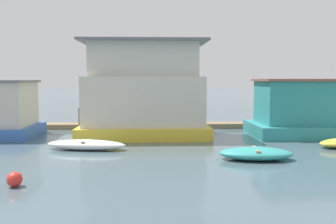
{
  "coord_description": "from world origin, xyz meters",
  "views": [
    {
      "loc": [
        -0.79,
        -20.65,
        3.12
      ],
      "look_at": [
        0.0,
        -1.0,
        1.4
      ],
      "focal_mm": 40.0,
      "sensor_mm": 36.0,
      "label": 1
    }
  ],
  "objects_px": {
    "dinghy_teal": "(256,154)",
    "mooring_post_near_left": "(80,119)",
    "buoy_red": "(14,179)",
    "mooring_post_far_left": "(178,119)",
    "houseboat_teal": "(311,110)",
    "mooring_post_near_right": "(143,113)",
    "houseboat_yellow": "(144,94)",
    "dinghy_white": "(86,145)"
  },
  "relations": [
    {
      "from": "dinghy_teal",
      "to": "mooring_post_near_left",
      "type": "relative_size",
      "value": 2.13
    },
    {
      "from": "mooring_post_near_left",
      "to": "buoy_red",
      "type": "distance_m",
      "value": 12.26
    },
    {
      "from": "mooring_post_far_left",
      "to": "buoy_red",
      "type": "xyz_separation_m",
      "value": [
        -5.59,
        -12.25,
        -0.47
      ]
    },
    {
      "from": "houseboat_teal",
      "to": "mooring_post_far_left",
      "type": "height_order",
      "value": "houseboat_teal"
    },
    {
      "from": "mooring_post_near_right",
      "to": "houseboat_yellow",
      "type": "bearing_deg",
      "value": -87.54
    },
    {
      "from": "mooring_post_far_left",
      "to": "mooring_post_near_right",
      "type": "distance_m",
      "value": 2.18
    },
    {
      "from": "houseboat_yellow",
      "to": "buoy_red",
      "type": "bearing_deg",
      "value": -110.52
    },
    {
      "from": "houseboat_teal",
      "to": "mooring_post_near_left",
      "type": "distance_m",
      "value": 13.52
    },
    {
      "from": "mooring_post_far_left",
      "to": "mooring_post_near_right",
      "type": "height_order",
      "value": "mooring_post_near_right"
    },
    {
      "from": "mooring_post_near_left",
      "to": "buoy_red",
      "type": "height_order",
      "value": "mooring_post_near_left"
    },
    {
      "from": "houseboat_teal",
      "to": "houseboat_yellow",
      "type": "bearing_deg",
      "value": 179.68
    },
    {
      "from": "dinghy_white",
      "to": "dinghy_teal",
      "type": "bearing_deg",
      "value": -18.41
    },
    {
      "from": "dinghy_teal",
      "to": "mooring_post_near_right",
      "type": "height_order",
      "value": "mooring_post_near_right"
    },
    {
      "from": "dinghy_teal",
      "to": "mooring_post_far_left",
      "type": "xyz_separation_m",
      "value": [
        -2.45,
        8.86,
        0.45
      ]
    },
    {
      "from": "mooring_post_near_left",
      "to": "dinghy_teal",
      "type": "bearing_deg",
      "value": -46.24
    },
    {
      "from": "buoy_red",
      "to": "dinghy_white",
      "type": "bearing_deg",
      "value": 79.54
    },
    {
      "from": "dinghy_teal",
      "to": "mooring_post_near_right",
      "type": "distance_m",
      "value": 10.01
    },
    {
      "from": "houseboat_yellow",
      "to": "mooring_post_far_left",
      "type": "xyz_separation_m",
      "value": [
        2.03,
        2.74,
        -1.66
      ]
    },
    {
      "from": "buoy_red",
      "to": "mooring_post_near_left",
      "type": "bearing_deg",
      "value": 92.1
    },
    {
      "from": "mooring_post_near_right",
      "to": "buoy_red",
      "type": "distance_m",
      "value": 12.75
    },
    {
      "from": "houseboat_yellow",
      "to": "houseboat_teal",
      "type": "relative_size",
      "value": 1.07
    },
    {
      "from": "dinghy_white",
      "to": "mooring_post_near_left",
      "type": "bearing_deg",
      "value": 102.96
    },
    {
      "from": "mooring_post_far_left",
      "to": "buoy_red",
      "type": "height_order",
      "value": "mooring_post_far_left"
    },
    {
      "from": "houseboat_yellow",
      "to": "mooring_post_near_right",
      "type": "distance_m",
      "value": 3.03
    },
    {
      "from": "mooring_post_near_right",
      "to": "mooring_post_near_left",
      "type": "height_order",
      "value": "mooring_post_near_right"
    },
    {
      "from": "houseboat_teal",
      "to": "mooring_post_near_right",
      "type": "bearing_deg",
      "value": 163.34
    },
    {
      "from": "mooring_post_near_right",
      "to": "buoy_red",
      "type": "bearing_deg",
      "value": -105.69
    },
    {
      "from": "houseboat_yellow",
      "to": "mooring_post_near_right",
      "type": "bearing_deg",
      "value": 92.46
    },
    {
      "from": "dinghy_teal",
      "to": "mooring_post_near_left",
      "type": "bearing_deg",
      "value": 133.76
    },
    {
      "from": "dinghy_teal",
      "to": "buoy_red",
      "type": "distance_m",
      "value": 8.72
    },
    {
      "from": "houseboat_yellow",
      "to": "mooring_post_far_left",
      "type": "relative_size",
      "value": 5.07
    },
    {
      "from": "houseboat_yellow",
      "to": "mooring_post_near_left",
      "type": "distance_m",
      "value": 5.13
    },
    {
      "from": "houseboat_yellow",
      "to": "mooring_post_near_left",
      "type": "bearing_deg",
      "value": 145.66
    },
    {
      "from": "mooring_post_near_right",
      "to": "buoy_red",
      "type": "height_order",
      "value": "mooring_post_near_right"
    },
    {
      "from": "houseboat_teal",
      "to": "dinghy_teal",
      "type": "height_order",
      "value": "houseboat_teal"
    },
    {
      "from": "dinghy_white",
      "to": "buoy_red",
      "type": "bearing_deg",
      "value": -100.46
    },
    {
      "from": "dinghy_white",
      "to": "mooring_post_near_right",
      "type": "height_order",
      "value": "mooring_post_near_right"
    },
    {
      "from": "dinghy_white",
      "to": "mooring_post_near_left",
      "type": "height_order",
      "value": "mooring_post_near_left"
    },
    {
      "from": "dinghy_teal",
      "to": "houseboat_teal",
      "type": "bearing_deg",
      "value": 52.09
    },
    {
      "from": "mooring_post_near_left",
      "to": "mooring_post_near_right",
      "type": "bearing_deg",
      "value": 0.0
    },
    {
      "from": "mooring_post_far_left",
      "to": "dinghy_teal",
      "type": "bearing_deg",
      "value": -74.56
    },
    {
      "from": "houseboat_teal",
      "to": "dinghy_teal",
      "type": "xyz_separation_m",
      "value": [
        -4.73,
        -6.07,
        -1.21
      ]
    }
  ]
}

